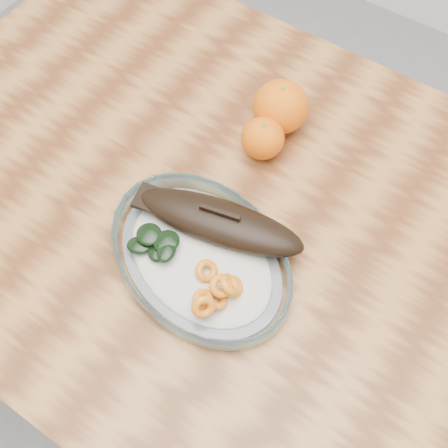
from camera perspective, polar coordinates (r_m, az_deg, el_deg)
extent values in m
plane|color=slate|center=(1.54, 0.59, -13.38)|extent=(3.00, 3.00, 0.00)
cube|color=#5E3116|center=(0.87, 1.01, 0.81)|extent=(1.20, 0.80, 0.04)
cylinder|color=brown|center=(1.54, -9.32, 12.26)|extent=(0.06, 0.06, 0.71)
ellipsoid|color=white|center=(0.80, -2.40, -3.58)|extent=(0.62, 0.52, 0.01)
torus|color=#8FCADD|center=(0.79, -2.42, -3.26)|extent=(0.66, 0.66, 0.03)
ellipsoid|color=white|center=(0.79, -2.44, -2.99)|extent=(0.55, 0.45, 0.02)
ellipsoid|color=black|center=(0.78, -0.42, 0.82)|extent=(0.26, 0.13, 0.04)
ellipsoid|color=black|center=(0.79, -0.42, 0.54)|extent=(0.22, 0.11, 0.02)
cube|color=black|center=(0.81, -7.52, 3.13)|extent=(0.05, 0.05, 0.01)
cube|color=black|center=(0.77, -0.43, 1.55)|extent=(0.06, 0.02, 0.02)
torus|color=#E55710|center=(0.74, -2.14, -7.30)|extent=(0.04, 0.05, 0.04)
torus|color=#E55710|center=(0.74, -0.80, -7.17)|extent=(0.04, 0.04, 0.04)
torus|color=#E55710|center=(0.75, 0.90, -5.90)|extent=(0.04, 0.05, 0.04)
torus|color=#E55710|center=(0.76, -1.81, -4.26)|extent=(0.03, 0.03, 0.03)
torus|color=#E55710|center=(0.73, -0.33, -5.80)|extent=(0.04, 0.04, 0.03)
torus|color=#E55710|center=(0.72, -2.14, -7.93)|extent=(0.04, 0.04, 0.04)
torus|color=#E55710|center=(0.73, 0.58, -5.65)|extent=(0.05, 0.04, 0.03)
ellipsoid|color=black|center=(0.78, -6.80, -2.16)|extent=(0.04, 0.04, 0.01)
ellipsoid|color=black|center=(0.79, -8.74, -1.60)|extent=(0.05, 0.04, 0.01)
ellipsoid|color=black|center=(0.77, -5.97, -1.22)|extent=(0.04, 0.04, 0.01)
ellipsoid|color=black|center=(0.77, -5.96, -2.22)|extent=(0.03, 0.04, 0.01)
ellipsoid|color=black|center=(0.78, -7.76, -0.46)|extent=(0.05, 0.05, 0.01)
sphere|color=#FF4305|center=(0.92, 5.76, 11.75)|extent=(0.09, 0.09, 0.09)
sphere|color=#FF4305|center=(0.89, 3.95, 8.68)|extent=(0.07, 0.07, 0.07)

